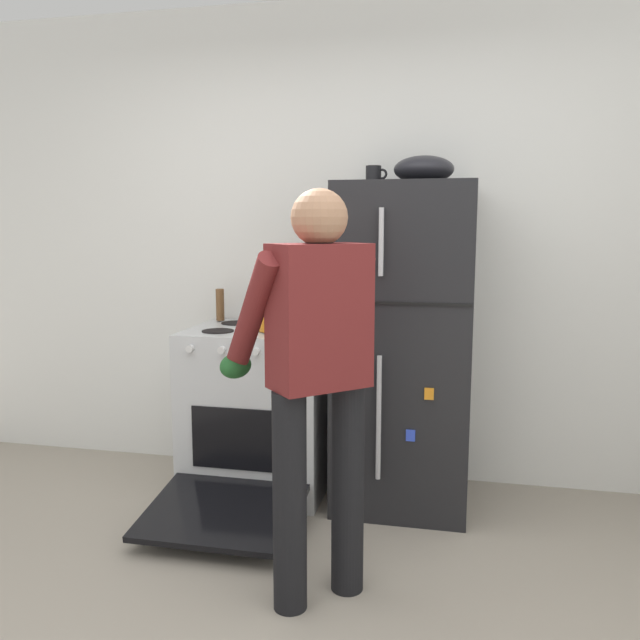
# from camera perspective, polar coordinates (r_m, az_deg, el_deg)

# --- Properties ---
(kitchen_wall_back) EXTENTS (6.00, 0.10, 2.70)m
(kitchen_wall_back) POSITION_cam_1_polar(r_m,az_deg,el_deg) (3.78, 2.09, 6.63)
(kitchen_wall_back) COLOR white
(kitchen_wall_back) RESTS_ON ground
(refrigerator) EXTENTS (0.68, 0.72, 1.67)m
(refrigerator) POSITION_cam_1_polar(r_m,az_deg,el_deg) (3.41, 7.45, -2.33)
(refrigerator) COLOR black
(refrigerator) RESTS_ON ground
(stove_range) EXTENTS (0.76, 1.22, 0.91)m
(stove_range) POSITION_cam_1_polar(r_m,az_deg,el_deg) (3.63, -5.40, -7.98)
(stove_range) COLOR silver
(stove_range) RESTS_ON ground
(person_cook) EXTENTS (0.64, 0.67, 1.60)m
(person_cook) POSITION_cam_1_polar(r_m,az_deg,el_deg) (2.46, -0.42, -3.73)
(person_cook) COLOR black
(person_cook) RESTS_ON ground
(red_pot) EXTENTS (0.38, 0.28, 0.10)m
(red_pot) POSITION_cam_1_polar(r_m,az_deg,el_deg) (3.45, -3.15, -0.02)
(red_pot) COLOR orange
(red_pot) RESTS_ON stove_range
(coffee_mug) EXTENTS (0.11, 0.08, 0.10)m
(coffee_mug) POSITION_cam_1_polar(r_m,az_deg,el_deg) (3.43, 4.79, 12.64)
(coffee_mug) COLOR black
(coffee_mug) RESTS_ON refrigerator
(pepper_mill) EXTENTS (0.05, 0.05, 0.19)m
(pepper_mill) POSITION_cam_1_polar(r_m,az_deg,el_deg) (3.82, -8.82, 1.34)
(pepper_mill) COLOR brown
(pepper_mill) RESTS_ON stove_range
(mixing_bowl) EXTENTS (0.30, 0.30, 0.14)m
(mixing_bowl) POSITION_cam_1_polar(r_m,az_deg,el_deg) (3.35, 9.15, 12.99)
(mixing_bowl) COLOR black
(mixing_bowl) RESTS_ON refrigerator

